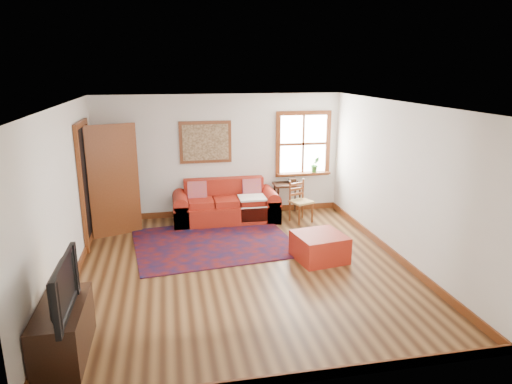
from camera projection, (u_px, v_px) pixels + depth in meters
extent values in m
plane|color=#3C2110|center=(243.00, 268.00, 7.07)|extent=(5.50, 5.50, 0.00)
cube|color=silver|center=(220.00, 156.00, 9.34)|extent=(5.00, 0.04, 2.50)
cube|color=silver|center=(292.00, 267.00, 4.13)|extent=(5.00, 0.04, 2.50)
cube|color=silver|center=(63.00, 199.00, 6.27)|extent=(0.04, 5.50, 2.50)
cube|color=silver|center=(398.00, 182.00, 7.20)|extent=(0.04, 5.50, 2.50)
cube|color=white|center=(242.00, 104.00, 6.41)|extent=(5.00, 5.50, 0.04)
cube|color=brown|center=(222.00, 212.00, 9.64)|extent=(5.00, 0.03, 0.12)
cube|color=brown|center=(74.00, 278.00, 6.59)|extent=(0.03, 5.50, 0.12)
cube|color=brown|center=(392.00, 252.00, 7.51)|extent=(0.03, 5.50, 0.12)
cube|color=white|center=(303.00, 144.00, 9.60)|extent=(1.00, 0.02, 1.20)
cube|color=brown|center=(304.00, 113.00, 9.42)|extent=(1.18, 0.06, 0.09)
cube|color=brown|center=(302.00, 174.00, 9.75)|extent=(1.18, 0.06, 0.09)
cube|color=brown|center=(278.00, 145.00, 9.48)|extent=(0.09, 0.06, 1.20)
cube|color=brown|center=(328.00, 143.00, 9.69)|extent=(0.09, 0.06, 1.20)
cube|color=brown|center=(303.00, 144.00, 9.59)|extent=(1.00, 0.04, 0.05)
cube|color=brown|center=(303.00, 173.00, 9.68)|extent=(1.15, 0.20, 0.04)
imported|color=#286624|center=(315.00, 165.00, 9.66)|extent=(0.18, 0.15, 0.33)
cube|color=black|center=(85.00, 186.00, 7.85)|extent=(0.02, 0.90, 2.05)
cube|color=brown|center=(82.00, 194.00, 7.39)|extent=(0.06, 0.09, 2.05)
cube|color=brown|center=(91.00, 180.00, 8.32)|extent=(0.06, 0.09, 2.05)
cube|color=brown|center=(80.00, 124.00, 7.57)|extent=(0.06, 1.08, 0.09)
cube|color=brown|center=(114.00, 181.00, 8.21)|extent=(0.86, 0.35, 2.05)
cube|color=silver|center=(113.00, 175.00, 8.19)|extent=(0.56, 0.22, 1.33)
cube|color=brown|center=(205.00, 142.00, 9.18)|extent=(1.05, 0.04, 0.85)
cube|color=tan|center=(206.00, 142.00, 9.15)|extent=(0.92, 0.03, 0.72)
cube|color=#540E0C|center=(214.00, 242.00, 8.07)|extent=(2.94, 2.47, 0.02)
cube|color=maroon|center=(226.00, 212.00, 9.19)|extent=(2.10, 0.87, 0.36)
cube|color=maroon|center=(224.00, 189.00, 9.38)|extent=(1.63, 0.24, 0.46)
cube|color=maroon|center=(181.00, 213.00, 9.01)|extent=(0.29, 0.87, 0.46)
cube|color=maroon|center=(270.00, 208.00, 9.35)|extent=(0.29, 0.87, 0.46)
cube|color=orange|center=(197.00, 191.00, 9.13)|extent=(0.38, 0.19, 0.40)
cube|color=orange|center=(252.00, 188.00, 9.33)|extent=(0.38, 0.19, 0.40)
cube|color=silver|center=(252.00, 198.00, 9.04)|extent=(0.53, 0.48, 0.04)
cube|color=maroon|center=(319.00, 247.00, 7.33)|extent=(0.86, 0.86, 0.43)
cube|color=black|center=(287.00, 184.00, 9.49)|extent=(0.56, 0.42, 0.04)
cylinder|color=black|center=(278.00, 203.00, 9.37)|extent=(0.04, 0.04, 0.63)
cylinder|color=black|center=(300.00, 202.00, 9.46)|extent=(0.04, 0.04, 0.63)
cylinder|color=black|center=(274.00, 198.00, 9.69)|extent=(0.04, 0.04, 0.63)
cylinder|color=black|center=(295.00, 197.00, 9.78)|extent=(0.04, 0.04, 0.63)
cube|color=tan|center=(301.00, 202.00, 9.09)|extent=(0.50, 0.49, 0.04)
cylinder|color=brown|center=(299.00, 216.00, 8.93)|extent=(0.04, 0.04, 0.40)
cylinder|color=brown|center=(312.00, 213.00, 9.10)|extent=(0.04, 0.04, 0.40)
cylinder|color=brown|center=(290.00, 201.00, 9.13)|extent=(0.04, 0.04, 0.83)
cylinder|color=brown|center=(303.00, 199.00, 9.30)|extent=(0.04, 0.04, 0.83)
cube|color=brown|center=(297.00, 189.00, 9.15)|extent=(0.32, 0.15, 0.25)
cube|color=black|center=(63.00, 331.00, 4.84)|extent=(0.48, 1.07, 0.59)
imported|color=black|center=(55.00, 288.00, 4.53)|extent=(0.13, 1.01, 0.58)
cylinder|color=silver|center=(72.00, 279.00, 5.19)|extent=(0.12, 0.12, 0.18)
cylinder|color=#FFA53F|center=(73.00, 281.00, 5.19)|extent=(0.07, 0.07, 0.12)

